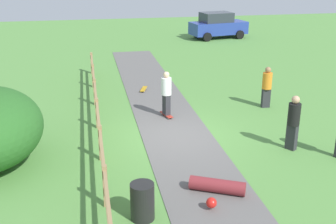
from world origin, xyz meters
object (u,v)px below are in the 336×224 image
skateboard_loose (144,89)px  bystander_orange (267,85)px  skater_riding (166,92)px  skater_fallen (217,187)px  parked_car_blue (218,25)px  trash_bin (142,201)px  bystander_black (293,120)px

skateboard_loose → bystander_orange: bearing=-34.9°
skater_riding → skater_fallen: bearing=-88.0°
parked_car_blue → skater_riding: bearing=-113.8°
skateboard_loose → parked_car_blue: (7.33, 12.26, 0.87)m
skater_riding → parked_car_blue: size_ratio=0.39×
trash_bin → skater_riding: bearing=74.4°
bystander_black → skateboard_loose: bearing=117.6°
bystander_black → parked_car_blue: 19.69m
skater_riding → bystander_black: size_ratio=0.99×
trash_bin → bystander_black: bystander_black is taller
trash_bin → parked_car_blue: parked_car_blue is taller
bystander_orange → skateboard_loose: bearing=145.1°
bystander_orange → bystander_black: (-0.83, -3.92, 0.06)m
trash_bin → bystander_orange: bystander_orange is taller
skater_riding → bystander_black: bearing=-47.3°
skater_riding → bystander_black: (3.32, -3.60, -0.01)m
skateboard_loose → bystander_black: bearing=-62.4°
skater_fallen → bystander_black: size_ratio=0.81×
skateboard_loose → skater_fallen: bearing=-86.3°
skater_fallen → skateboard_loose: bearing=93.7°
skateboard_loose → bystander_black: bystander_black is taller
trash_bin → bystander_black: size_ratio=0.51×
skater_fallen → parked_car_blue: (6.73, 21.51, 0.76)m
trash_bin → bystander_black: 5.89m
skater_riding → skater_fallen: (0.21, -5.76, -0.79)m
trash_bin → skateboard_loose: trash_bin is taller
bystander_orange → bystander_black: bearing=-102.0°
bystander_black → parked_car_blue: bearing=79.4°
bystander_orange → trash_bin: bearing=-131.2°
skater_fallen → bystander_orange: size_ratio=0.86×
trash_bin → bystander_orange: size_ratio=0.54×
skater_riding → skateboard_loose: size_ratio=2.13×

